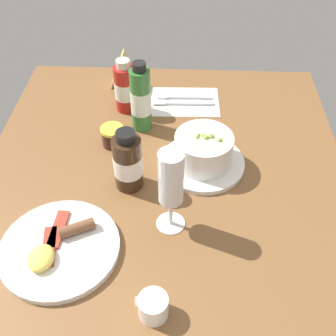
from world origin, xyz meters
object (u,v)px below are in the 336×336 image
object	(u,v)px
creamer_jug	(150,306)
menu_card	(124,70)
porridge_bowl	(203,152)
sauce_bottle_red	(125,88)
jam_jar	(113,136)
sauce_bottle_green	(141,99)
breakfast_plate	(59,248)
sauce_bottle_brown	(128,162)
cutlery_setting	(183,101)
wine_glass	(171,182)

from	to	relation	value
creamer_jug	menu_card	bearing A→B (deg)	10.40
porridge_bowl	sauce_bottle_red	size ratio (longest dim) A/B	1.34
creamer_jug	jam_jar	world-z (taller)	creamer_jug
sauce_bottle_green	sauce_bottle_red	xyz separation A→B (cm)	(7.74, 4.98, -1.92)
jam_jar	creamer_jug	bearing A→B (deg)	-163.95
jam_jar	breakfast_plate	bearing A→B (deg)	169.22
sauce_bottle_brown	sauce_bottle_green	distance (cm)	20.53
jam_jar	sauce_bottle_green	world-z (taller)	sauce_bottle_green
creamer_jug	sauce_bottle_green	bearing A→B (deg)	6.81
menu_card	sauce_bottle_brown	bearing A→B (deg)	-171.65
porridge_bowl	jam_jar	world-z (taller)	porridge_bowl
creamer_jug	jam_jar	bearing A→B (deg)	16.05
menu_card	cutlery_setting	bearing A→B (deg)	-114.10
jam_jar	menu_card	bearing A→B (deg)	0.63
jam_jar	sauce_bottle_brown	world-z (taller)	sauce_bottle_brown
sauce_bottle_green	menu_card	world-z (taller)	sauce_bottle_green
wine_glass	menu_card	xyz separation A→B (cm)	(50.28, 15.36, -7.22)
jam_jar	sauce_bottle_green	bearing A→B (deg)	-42.33
cutlery_setting	porridge_bowl	bearing A→B (deg)	-168.73
breakfast_plate	creamer_jug	bearing A→B (deg)	-122.62
cutlery_setting	wine_glass	xyz separation A→B (cm)	(-42.65, 1.69, 12.06)
creamer_jug	sauce_bottle_red	distance (cm)	59.49
breakfast_plate	sauce_bottle_green	bearing A→B (deg)	-17.88
porridge_bowl	wine_glass	bearing A→B (deg)	159.31
sauce_bottle_brown	breakfast_plate	bearing A→B (deg)	147.74
porridge_bowl	breakfast_plate	xyz separation A→B (cm)	(-25.23, 27.76, -3.17)
creamer_jug	breakfast_plate	distance (cm)	22.05
wine_glass	sauce_bottle_brown	xyz separation A→B (cm)	(10.71, 9.55, -5.65)
sauce_bottle_green	cutlery_setting	bearing A→B (deg)	-41.78
wine_glass	menu_card	world-z (taller)	wine_glass
menu_card	sauce_bottle_green	bearing A→B (deg)	-160.56
creamer_jug	wine_glass	bearing A→B (deg)	-7.51
porridge_bowl	sauce_bottle_red	distance (cm)	29.44
creamer_jug	menu_card	distance (cm)	70.94
creamer_jug	sauce_bottle_brown	world-z (taller)	sauce_bottle_brown
sauce_bottle_brown	porridge_bowl	bearing A→B (deg)	-66.83
sauce_bottle_brown	sauce_bottle_green	bearing A→B (deg)	-2.66
sauce_bottle_green	menu_card	xyz separation A→B (cm)	(19.15, 6.76, -3.40)
porridge_bowl	sauce_bottle_red	xyz separation A→B (cm)	(21.23, 20.26, 2.46)
sauce_bottle_brown	wine_glass	bearing A→B (deg)	-138.26
wine_glass	sauce_bottle_brown	bearing A→B (deg)	41.74
menu_card	sauce_bottle_red	bearing A→B (deg)	-171.15
sauce_bottle_brown	breakfast_plate	xyz separation A→B (cm)	(-18.28, 11.54, -5.72)
porridge_bowl	sauce_bottle_brown	size ratio (longest dim) A/B	1.32
menu_card	wine_glass	bearing A→B (deg)	-163.01
creamer_jug	jam_jar	xyz separation A→B (cm)	(43.47, 12.51, 0.14)
porridge_bowl	wine_glass	xyz separation A→B (cm)	(-17.65, 6.67, 8.21)
creamer_jug	sauce_bottle_red	bearing A→B (deg)	10.71
sauce_bottle_brown	menu_card	bearing A→B (deg)	8.35
creamer_jug	menu_card	world-z (taller)	menu_card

